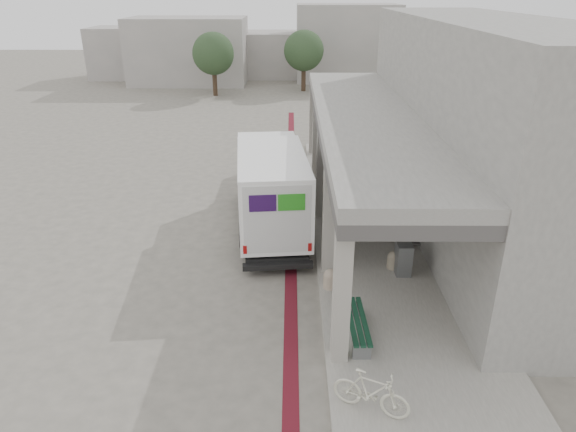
{
  "coord_description": "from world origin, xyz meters",
  "views": [
    {
      "loc": [
        0.99,
        -12.94,
        7.9
      ],
      "look_at": [
        0.91,
        1.11,
        1.6
      ],
      "focal_mm": 32.0,
      "sensor_mm": 36.0,
      "label": 1
    }
  ],
  "objects_px": {
    "bench": "(357,324)",
    "utility_cabinet": "(403,258)",
    "fedex_truck": "(271,187)",
    "bicycle_cream": "(371,392)"
  },
  "relations": [
    {
      "from": "bench",
      "to": "utility_cabinet",
      "type": "bearing_deg",
      "value": 59.39
    },
    {
      "from": "utility_cabinet",
      "to": "bicycle_cream",
      "type": "xyz_separation_m",
      "value": [
        -1.71,
        -5.44,
        -0.01
      ]
    },
    {
      "from": "fedex_truck",
      "to": "bench",
      "type": "distance_m",
      "value": 6.86
    },
    {
      "from": "fedex_truck",
      "to": "utility_cabinet",
      "type": "distance_m",
      "value": 5.3
    },
    {
      "from": "utility_cabinet",
      "to": "bench",
      "type": "bearing_deg",
      "value": -119.68
    },
    {
      "from": "bench",
      "to": "bicycle_cream",
      "type": "distance_m",
      "value": 2.42
    },
    {
      "from": "bench",
      "to": "utility_cabinet",
      "type": "xyz_separation_m",
      "value": [
        1.7,
        3.02,
        0.15
      ]
    },
    {
      "from": "fedex_truck",
      "to": "bicycle_cream",
      "type": "relative_size",
      "value": 4.48
    },
    {
      "from": "fedex_truck",
      "to": "utility_cabinet",
      "type": "relative_size",
      "value": 7.36
    },
    {
      "from": "utility_cabinet",
      "to": "bicycle_cream",
      "type": "distance_m",
      "value": 5.7
    }
  ]
}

